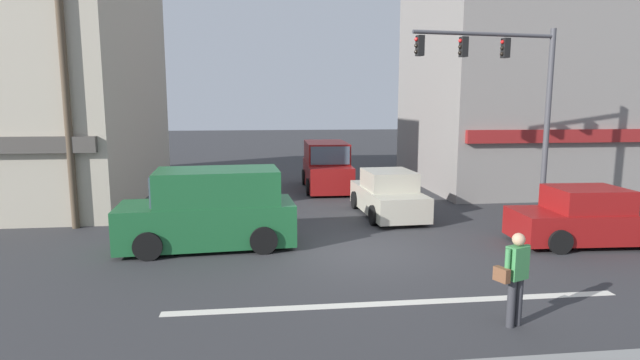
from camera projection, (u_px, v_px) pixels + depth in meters
name	position (u px, v px, depth m)	size (l,w,h in m)	color
ground_plane	(362.00, 251.00, 13.13)	(120.00, 120.00, 0.00)	#333335
lane_marking_stripe	(398.00, 303.00, 9.70)	(9.00, 0.24, 0.01)	silver
building_left_block	(1.00, 80.00, 19.60)	(10.74, 10.70, 9.49)	#B7AD99
building_right_corner	(537.00, 56.00, 23.03)	(10.72, 8.72, 12.00)	gray
utility_pole_near_left	(66.00, 96.00, 14.92)	(1.40, 0.22, 7.81)	brown
traffic_light_mast	(514.00, 89.00, 15.82)	(4.87, 0.74, 6.20)	#47474C
sedan_parked_curbside	(388.00, 195.00, 17.17)	(2.02, 4.17, 1.58)	#B7B29E
van_crossing_rightbound	(326.00, 167.00, 22.52)	(2.11, 4.64, 2.11)	maroon
van_approaching_near	(211.00, 210.00, 13.37)	(4.72, 2.29, 2.11)	#1E6033
sedan_crossing_center	(588.00, 219.00, 13.69)	(4.18, 2.03, 1.58)	maroon
pedestrian_foreground_with_bag	(515.00, 274.00, 8.56)	(0.69, 0.40, 1.67)	#333338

